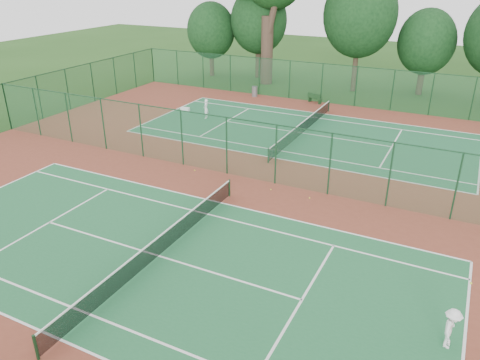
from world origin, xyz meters
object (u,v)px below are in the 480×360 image
player_near (451,329)px  trash_bin (255,91)px  bench (315,98)px  player_far (206,109)px  kit_bag (185,109)px

player_near → trash_bin: bearing=41.1°
trash_bin → bench: size_ratio=0.65×
player_far → bench: bearing=121.7°
player_near → player_far: (-19.68, 18.13, 0.05)m
player_near → bench: bearing=31.7°
player_far → trash_bin: (0.54, 8.11, -0.31)m
bench → kit_bag: size_ratio=1.86×
player_far → bench: (6.35, 8.40, -0.33)m
bench → trash_bin: bearing=-157.1°
trash_bin → bench: (5.81, 0.29, -0.03)m
player_near → player_far: bearing=52.4°
player_far → bench: size_ratio=1.05×
player_far → kit_bag: size_ratio=1.96×
player_far → kit_bag: bearing=-132.2°
player_far → trash_bin: bearing=155.0°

